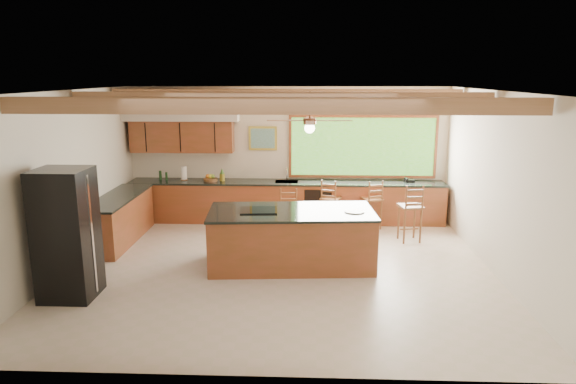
{
  "coord_description": "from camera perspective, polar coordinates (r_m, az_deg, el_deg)",
  "views": [
    {
      "loc": [
        0.48,
        -8.3,
        3.26
      ],
      "look_at": [
        0.12,
        0.8,
        1.17
      ],
      "focal_mm": 32.0,
      "sensor_mm": 36.0,
      "label": 1
    }
  ],
  "objects": [
    {
      "name": "bar_stool_c",
      "position": [
        11.02,
        4.79,
        -0.86
      ],
      "size": [
        0.5,
        0.5,
        1.08
      ],
      "rotation": [
        0.0,
        0.0,
        -0.36
      ],
      "color": "brown",
      "rests_on": "ground"
    },
    {
      "name": "counter_run",
      "position": [
        11.25,
        -4.42,
        -1.48
      ],
      "size": [
        7.12,
        3.1,
        1.23
      ],
      "color": "brown",
      "rests_on": "ground"
    },
    {
      "name": "island",
      "position": [
        8.92,
        0.37,
        -5.12
      ],
      "size": [
        2.91,
        1.52,
        1.0
      ],
      "rotation": [
        0.0,
        0.0,
        0.07
      ],
      "color": "brown",
      "rests_on": "ground"
    },
    {
      "name": "bar_stool_a",
      "position": [
        10.19,
        0.07,
        -1.91
      ],
      "size": [
        0.39,
        0.39,
        1.09
      ],
      "rotation": [
        0.0,
        0.0,
        -0.0
      ],
      "color": "brown",
      "rests_on": "ground"
    },
    {
      "name": "bar_stool_d",
      "position": [
        10.36,
        13.51,
        -1.72
      ],
      "size": [
        0.49,
        0.49,
        1.18
      ],
      "rotation": [
        0.0,
        0.0,
        0.18
      ],
      "color": "brown",
      "rests_on": "ground"
    },
    {
      "name": "refrigerator",
      "position": [
        8.2,
        -23.39,
        -4.34
      ],
      "size": [
        0.77,
        0.74,
        1.94
      ],
      "rotation": [
        0.0,
        0.0,
        0.0
      ],
      "color": "black",
      "rests_on": "ground"
    },
    {
      "name": "bar_stool_b",
      "position": [
        11.09,
        9.34,
        -0.91
      ],
      "size": [
        0.49,
        0.49,
        1.07
      ],
      "rotation": [
        0.0,
        0.0,
        0.33
      ],
      "color": "brown",
      "rests_on": "ground"
    },
    {
      "name": "room_shell",
      "position": [
        9.04,
        -1.86,
        6.3
      ],
      "size": [
        7.27,
        6.54,
        3.02
      ],
      "color": "beige",
      "rests_on": "ground"
    },
    {
      "name": "ground",
      "position": [
        8.93,
        -0.97,
        -8.46
      ],
      "size": [
        7.2,
        7.2,
        0.0
      ],
      "primitive_type": "plane",
      "color": "beige",
      "rests_on": "ground"
    }
  ]
}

